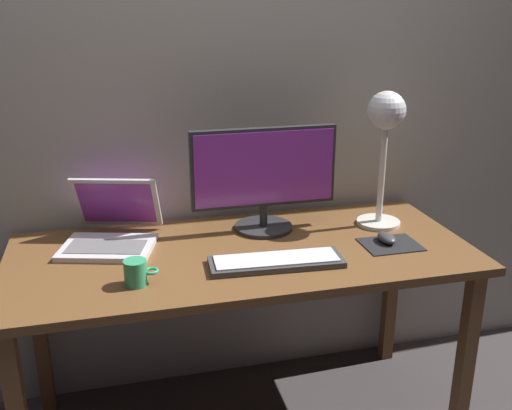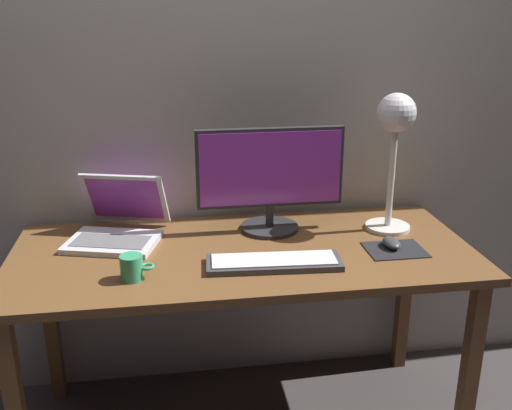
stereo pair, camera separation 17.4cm
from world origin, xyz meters
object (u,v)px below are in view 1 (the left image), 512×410
object	(u,v)px
keyboard_main	(276,261)
desk_lamp	(385,129)
coffee_mug	(136,273)
laptop	(112,226)
mouse	(387,238)
monitor	(264,175)

from	to	relation	value
keyboard_main	desk_lamp	world-z (taller)	desk_lamp
coffee_mug	keyboard_main	bearing A→B (deg)	3.98
laptop	coffee_mug	distance (m)	0.37
desk_lamp	mouse	distance (m)	0.40
monitor	keyboard_main	bearing A→B (deg)	-97.41
laptop	coffee_mug	bearing A→B (deg)	-79.97
keyboard_main	desk_lamp	size ratio (longest dim) A/B	0.87
mouse	laptop	bearing A→B (deg)	165.22
keyboard_main	laptop	xyz separation A→B (m)	(-0.51, 0.33, 0.05)
desk_lamp	mouse	bearing A→B (deg)	-106.71
keyboard_main	desk_lamp	distance (m)	0.66
keyboard_main	laptop	distance (m)	0.61
desk_lamp	keyboard_main	bearing A→B (deg)	-152.03
desk_lamp	mouse	size ratio (longest dim) A/B	5.35
monitor	coffee_mug	distance (m)	0.63
keyboard_main	laptop	world-z (taller)	laptop
desk_lamp	coffee_mug	bearing A→B (deg)	-162.83
monitor	desk_lamp	bearing A→B (deg)	-7.67
desk_lamp	monitor	bearing A→B (deg)	172.33
keyboard_main	desk_lamp	xyz separation A→B (m)	(0.49, 0.26, 0.36)
keyboard_main	desk_lamp	bearing A→B (deg)	27.97
monitor	keyboard_main	size ratio (longest dim) A/B	1.21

